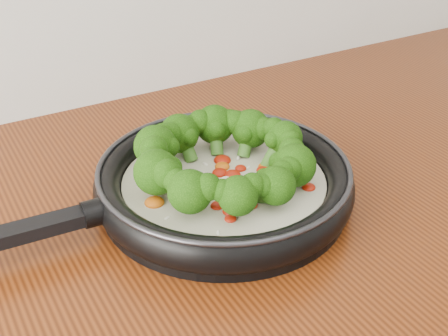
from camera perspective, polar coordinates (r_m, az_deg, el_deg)
skillet at (r=0.74m, az=-0.32°, el=-0.89°), size 0.52×0.34×0.10m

